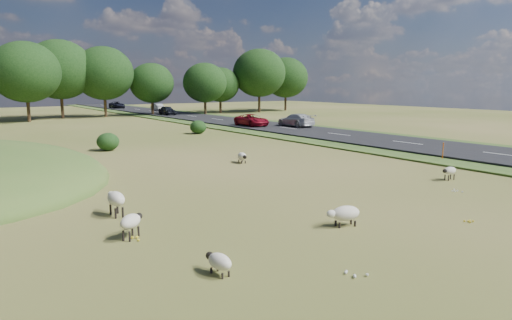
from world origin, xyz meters
The scene contains 16 objects.
ground centered at (0.00, 20.00, 0.00)m, with size 160.00×160.00×0.00m, color #46581B.
road centered at (20.00, 30.00, 0.12)m, with size 8.00×150.00×0.25m, color black.
treeline centered at (-1.06, 55.44, 6.57)m, with size 96.28×14.66×11.70m.
shrubs centered at (-4.07, 24.62, 0.74)m, with size 26.79×9.78×1.59m.
marker_post centered at (15.61, 1.82, 0.60)m, with size 0.06×0.06×1.20m, color #D8590C.
sheep_0 centered at (4.03, 8.55, 0.43)m, with size 0.71×1.22×0.68m.
sheep_1 centered at (-6.90, -1.77, 0.57)m, with size 1.10×0.99×0.82m.
sheep_2 centered at (10.16, -2.20, 0.51)m, with size 1.00×0.46×0.73m.
sheep_3 centered at (-5.97, -5.94, 0.37)m, with size 0.54×1.04×0.59m.
sheep_4 centered at (-6.49, 1.12, 0.67)m, with size 0.58×1.32×0.96m.
sheep_5 centered at (-0.19, -4.80, 0.47)m, with size 1.35×0.82×0.75m.
car_0 centered at (21.90, 24.95, 1.00)m, with size 2.09×5.14×1.49m, color silver.
car_2 centered at (18.10, 52.84, 0.96)m, with size 1.67×4.15×1.41m, color black.
car_3 centered at (18.10, 28.45, 0.93)m, with size 2.26×4.90×1.36m, color maroon.
car_4 centered at (18.10, 78.62, 0.92)m, with size 2.22×4.82×1.34m, color black.
car_5 centered at (21.90, 66.37, 0.88)m, with size 1.33×3.80×1.25m, color #AFB2B7.
Camera 1 is at (-11.64, -15.96, 4.98)m, focal length 32.00 mm.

